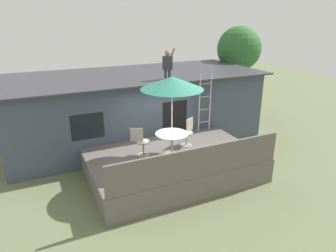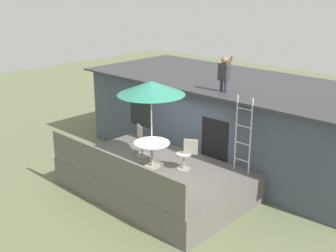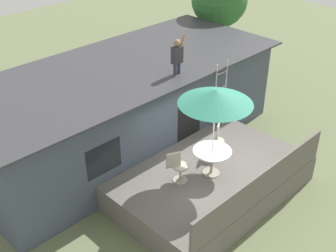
{
  "view_description": "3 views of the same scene",
  "coord_description": "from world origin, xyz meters",
  "px_view_note": "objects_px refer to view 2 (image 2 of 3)",
  "views": [
    {
      "loc": [
        -3.92,
        -8.11,
        5.04
      ],
      "look_at": [
        0.35,
        1.1,
        1.32
      ],
      "focal_mm": 32.52,
      "sensor_mm": 36.0,
      "label": 1
    },
    {
      "loc": [
        8.24,
        -8.21,
        5.91
      ],
      "look_at": [
        0.01,
        0.46,
        1.92
      ],
      "focal_mm": 46.25,
      "sensor_mm": 36.0,
      "label": 2
    },
    {
      "loc": [
        -7.68,
        -6.13,
        8.09
      ],
      "look_at": [
        -0.64,
        1.0,
        2.06
      ],
      "focal_mm": 46.88,
      "sensor_mm": 36.0,
      "label": 3
    }
  ],
  "objects_px": {
    "patio_umbrella": "(151,88)",
    "person_figure": "(224,72)",
    "step_ladder": "(243,135)",
    "patio_chair_left": "(141,141)",
    "patio_table": "(152,148)",
    "patio_chair_right": "(186,154)"
  },
  "relations": [
    {
      "from": "patio_umbrella",
      "to": "patio_chair_left",
      "type": "distance_m",
      "value": 2.13
    },
    {
      "from": "patio_table",
      "to": "person_figure",
      "type": "distance_m",
      "value": 3.09
    },
    {
      "from": "patio_umbrella",
      "to": "patio_chair_right",
      "type": "distance_m",
      "value": 2.14
    },
    {
      "from": "patio_umbrella",
      "to": "patio_chair_left",
      "type": "height_order",
      "value": "patio_umbrella"
    },
    {
      "from": "patio_chair_left",
      "to": "patio_chair_right",
      "type": "height_order",
      "value": "same"
    },
    {
      "from": "patio_table",
      "to": "step_ladder",
      "type": "distance_m",
      "value": 2.62
    },
    {
      "from": "patio_chair_left",
      "to": "patio_umbrella",
      "type": "bearing_deg",
      "value": -0.0
    },
    {
      "from": "patio_umbrella",
      "to": "person_figure",
      "type": "xyz_separation_m",
      "value": [
        0.87,
        2.17,
        0.26
      ]
    },
    {
      "from": "patio_table",
      "to": "patio_umbrella",
      "type": "bearing_deg",
      "value": 0.0
    },
    {
      "from": "patio_table",
      "to": "patio_umbrella",
      "type": "height_order",
      "value": "patio_umbrella"
    },
    {
      "from": "person_figure",
      "to": "patio_chair_left",
      "type": "distance_m",
      "value": 3.29
    },
    {
      "from": "person_figure",
      "to": "step_ladder",
      "type": "bearing_deg",
      "value": -29.31
    },
    {
      "from": "step_ladder",
      "to": "person_figure",
      "type": "height_order",
      "value": "person_figure"
    },
    {
      "from": "patio_table",
      "to": "step_ladder",
      "type": "bearing_deg",
      "value": 35.35
    },
    {
      "from": "person_figure",
      "to": "patio_chair_right",
      "type": "bearing_deg",
      "value": -90.46
    },
    {
      "from": "patio_chair_left",
      "to": "patio_chair_right",
      "type": "xyz_separation_m",
      "value": [
        1.74,
        0.12,
        0.0
      ]
    },
    {
      "from": "patio_table",
      "to": "person_figure",
      "type": "relative_size",
      "value": 0.94
    },
    {
      "from": "patio_umbrella",
      "to": "person_figure",
      "type": "height_order",
      "value": "person_figure"
    },
    {
      "from": "patio_table",
      "to": "patio_chair_left",
      "type": "xyz_separation_m",
      "value": [
        -0.89,
        0.41,
        -0.13
      ]
    },
    {
      "from": "person_figure",
      "to": "patio_chair_left",
      "type": "relative_size",
      "value": 1.21
    },
    {
      "from": "step_ladder",
      "to": "patio_chair_left",
      "type": "height_order",
      "value": "step_ladder"
    },
    {
      "from": "step_ladder",
      "to": "patio_chair_left",
      "type": "relative_size",
      "value": 2.39
    }
  ]
}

